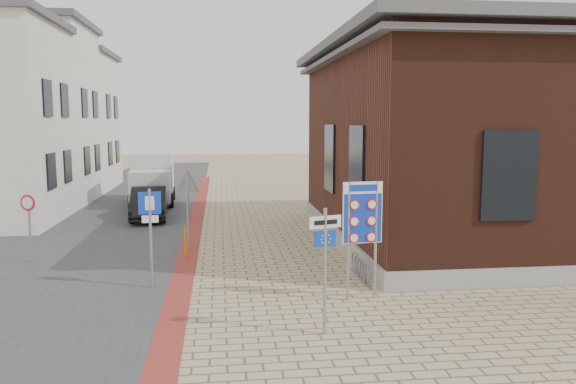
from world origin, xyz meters
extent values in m
plane|color=tan|center=(0.00, 0.00, 0.00)|extent=(120.00, 120.00, 0.00)
cube|color=#38383A|center=(-5.50, 15.00, 0.01)|extent=(7.00, 60.00, 0.02)
cube|color=maroon|center=(-2.00, 10.00, 0.01)|extent=(0.60, 40.00, 0.02)
cube|color=gray|center=(9.00, 7.00, 0.25)|extent=(12.15, 12.15, 0.50)
cube|color=#452116|center=(9.00, 7.00, 3.50)|extent=(12.00, 12.00, 6.00)
cube|color=#515156|center=(9.00, 7.00, 6.65)|extent=(13.00, 13.00, 0.30)
cube|color=#515156|center=(9.00, 7.00, 6.25)|extent=(12.70, 12.70, 0.15)
cube|color=black|center=(2.98, 4.00, 2.80)|extent=(0.12, 1.60, 2.40)
cube|color=black|center=(2.98, 8.00, 2.80)|extent=(0.12, 1.60, 2.40)
cube|color=black|center=(6.00, 0.98, 2.80)|extent=(1.40, 0.12, 2.20)
cube|color=black|center=(-7.48, 10.80, 2.20)|extent=(0.10, 1.10, 1.40)
cube|color=black|center=(-7.48, 13.20, 2.20)|extent=(0.10, 1.10, 1.40)
cube|color=black|center=(-7.48, 10.80, 5.00)|extent=(0.10, 1.10, 1.40)
cube|color=black|center=(-7.48, 13.20, 5.00)|extent=(0.10, 1.10, 1.40)
cube|color=beige|center=(-11.00, 18.00, 4.40)|extent=(7.00, 6.00, 8.80)
cube|color=#515156|center=(-11.00, 18.00, 8.95)|extent=(7.40, 6.40, 0.30)
cube|color=black|center=(-7.48, 16.80, 2.20)|extent=(0.10, 1.10, 1.40)
cube|color=black|center=(-7.48, 19.20, 2.20)|extent=(0.10, 1.10, 1.40)
cube|color=black|center=(-7.48, 16.80, 5.00)|extent=(0.10, 1.10, 1.40)
cube|color=black|center=(-7.48, 19.20, 5.00)|extent=(0.10, 1.10, 1.40)
cube|color=beige|center=(-11.00, 24.00, 4.00)|extent=(7.00, 6.00, 8.00)
cube|color=#515156|center=(-11.00, 24.00, 8.15)|extent=(7.40, 6.40, 0.30)
cube|color=black|center=(-7.48, 22.80, 2.20)|extent=(0.10, 1.10, 1.40)
cube|color=black|center=(-7.48, 25.20, 2.20)|extent=(0.10, 1.10, 1.40)
cube|color=black|center=(-7.48, 22.80, 5.00)|extent=(0.10, 1.10, 1.40)
cube|color=black|center=(-7.48, 25.20, 5.00)|extent=(0.10, 1.10, 1.40)
torus|color=slate|center=(2.65, 1.60, 0.28)|extent=(0.04, 0.60, 0.60)
torus|color=slate|center=(2.65, 1.90, 0.28)|extent=(0.04, 0.60, 0.60)
torus|color=slate|center=(2.65, 2.20, 0.28)|extent=(0.04, 0.60, 0.60)
torus|color=slate|center=(2.65, 2.50, 0.28)|extent=(0.04, 0.60, 0.60)
torus|color=slate|center=(2.65, 2.80, 0.28)|extent=(0.04, 0.60, 0.60)
cube|color=slate|center=(2.65, 2.20, 0.02)|extent=(0.08, 1.60, 0.04)
imported|color=black|center=(-3.98, 12.26, 0.67)|extent=(1.75, 4.20, 1.35)
cube|color=slate|center=(-4.30, 16.50, 0.40)|extent=(2.11, 4.88, 0.22)
cube|color=silver|center=(-4.22, 14.82, 1.11)|extent=(1.94, 1.60, 1.42)
cube|color=black|center=(-4.18, 14.15, 1.37)|extent=(1.69, 0.17, 0.71)
cube|color=silver|center=(-4.35, 17.29, 1.55)|extent=(2.11, 3.29, 1.95)
cylinder|color=black|center=(-5.16, 15.03, 0.35)|extent=(0.26, 0.72, 0.71)
cylinder|color=black|center=(-3.30, 15.13, 0.35)|extent=(0.26, 0.72, 0.71)
cylinder|color=black|center=(-5.31, 17.86, 0.35)|extent=(0.26, 0.72, 0.71)
cylinder|color=black|center=(-3.45, 17.96, 0.35)|extent=(0.26, 0.72, 0.71)
cylinder|color=gray|center=(1.91, 0.46, 1.38)|extent=(0.07, 0.07, 2.76)
cylinder|color=gray|center=(2.58, 0.54, 1.38)|extent=(0.07, 0.07, 2.76)
cube|color=white|center=(2.25, 0.50, 2.05)|extent=(0.94, 0.15, 1.42)
cube|color=#0F31B5|center=(2.25, 0.50, 2.05)|extent=(0.90, 0.15, 1.38)
cube|color=white|center=(2.25, 0.50, 2.62)|extent=(0.90, 0.15, 0.27)
cylinder|color=gray|center=(1.00, -1.50, 1.24)|extent=(0.07, 0.07, 2.48)
cube|color=silver|center=(1.00, -1.50, 2.21)|extent=(0.65, 0.24, 0.24)
cube|color=#0F38B7|center=(1.00, -1.50, 1.89)|extent=(0.44, 0.17, 0.30)
cylinder|color=gray|center=(-2.69, 2.00, 1.24)|extent=(0.07, 0.07, 2.48)
cube|color=#1038C5|center=(-2.69, 2.00, 2.14)|extent=(0.55, 0.10, 0.55)
cube|color=white|center=(-2.69, 2.00, 1.74)|extent=(0.40, 0.08, 0.18)
cylinder|color=gray|center=(-2.00, 6.00, 1.22)|extent=(0.07, 0.07, 2.45)
cylinder|color=gray|center=(-6.50, 5.02, 1.00)|extent=(0.07, 0.07, 2.00)
cylinder|color=red|center=(-6.50, 5.02, 1.78)|extent=(0.45, 0.19, 0.47)
cylinder|color=orange|center=(-2.03, 5.00, 0.48)|extent=(0.10, 0.10, 0.95)
camera|label=1|loc=(-0.98, -11.84, 4.12)|focal=35.00mm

